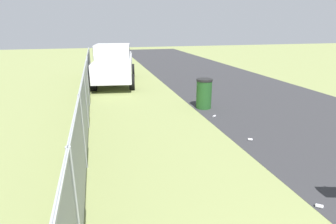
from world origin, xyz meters
The scene contains 6 objects.
pickup_truck centered at (15.20, 1.75, 1.10)m, with size 5.65×2.66×2.09m.
trash_bin centered at (9.69, -1.16, 0.57)m, with size 0.60×0.60×1.12m.
fence_section centered at (9.91, 3.06, 0.90)m, with size 17.89×0.07×1.67m.
litter_can_midfield_b centered at (8.59, -1.11, 0.03)m, with size 0.07×0.07×0.12m, color silver.
litter_can_midfield_a centered at (3.63, -0.88, 0.03)m, with size 0.07×0.07×0.12m, color silver.
litter_can_near_hydrant centered at (6.50, -1.25, 0.03)m, with size 0.07×0.07×0.12m, color silver.
Camera 1 is at (0.46, 2.66, 3.02)m, focal length 29.01 mm.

